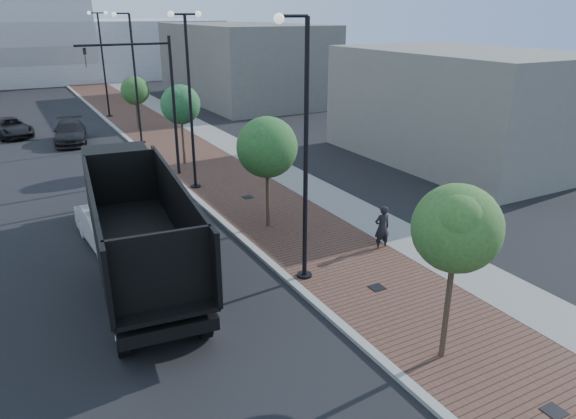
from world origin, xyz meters
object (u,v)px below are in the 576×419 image
dark_car_mid (10,127)px  white_sedan (109,228)px  pedestrian (382,228)px  dump_truck (128,210)px

dark_car_mid → white_sedan: bearing=-97.6°
dark_car_mid → pedestrian: pedestrian is taller
white_sedan → pedestrian: size_ratio=2.59×
dump_truck → dark_car_mid: dump_truck is taller
dump_truck → white_sedan: bearing=148.5°
dump_truck → pedestrian: bearing=-23.7°
dump_truck → dark_car_mid: 25.85m
dump_truck → pedestrian: 10.41m
pedestrian → dump_truck: bearing=-22.8°
dump_truck → white_sedan: 1.26m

